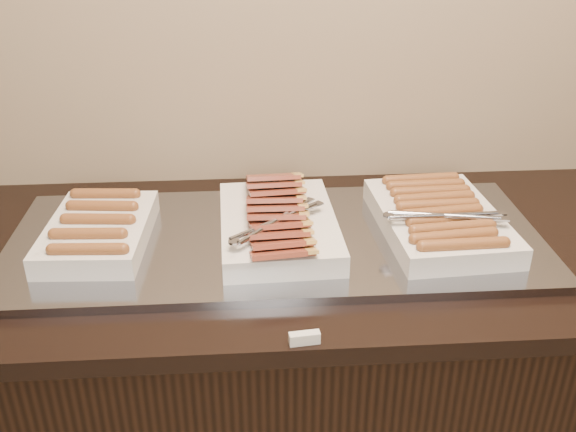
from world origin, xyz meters
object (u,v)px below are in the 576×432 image
Objects in this scene: dish_center at (278,223)px; counter at (277,392)px; dish_right at (439,218)px; warming_tray at (276,240)px; dish_left at (98,231)px.

counter is at bearing 140.72° from dish_center.
dish_right is at bearing -0.51° from counter.
warming_tray reaches higher than counter.
dish_center is at bearing 176.41° from dish_right.
dish_left is 0.77m from dish_right.
dish_left is at bearing 180.00° from warming_tray.
dish_center is (0.00, -0.00, 0.04)m from warming_tray.
dish_center reaches higher than dish_left.
dish_left reaches higher than counter.
dish_left is at bearing 176.15° from dish_right.
dish_center reaches higher than dish_right.
dish_right is (0.37, -0.00, 0.50)m from counter.
dish_right is (0.77, -0.00, 0.00)m from dish_left.
dish_left is 0.81× the size of dish_center.
counter is 5.03× the size of dish_center.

